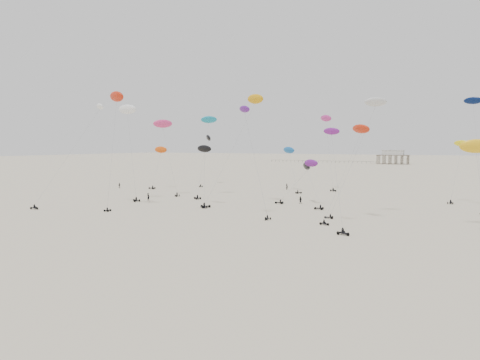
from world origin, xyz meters
The scene contains 27 objects.
ground_plane centered at (0.00, 200.00, 0.00)m, with size 900.00×900.00×0.00m, color beige.
pavilion_main centered at (-10.00, 350.00, 4.22)m, with size 21.00×13.00×9.80m.
pier_fence centered at (-62.00, 350.00, 0.77)m, with size 80.20×0.20×1.50m.
rig_0 centered at (39.94, 120.35, 17.95)m, with size 5.91×15.43×25.62m.
rig_2 centered at (21.18, 101.83, 18.73)m, with size 9.40×13.11×24.24m.
rig_3 centered at (1.62, 89.31, 14.80)m, with size 8.96×6.36×21.52m.
rig_4 centered at (-34.97, 112.88, 16.49)m, with size 9.14×5.71×20.64m.
rig_5 centered at (-14.54, 99.34, 8.55)m, with size 6.85×7.96×13.87m.
rig_6 centered at (-0.23, 148.34, 17.76)m, with size 8.38×10.23×23.07m.
rig_7 centered at (-40.48, 87.01, 14.49)m, with size 7.78×17.34×26.43m.
rig_8 centered at (40.24, 96.24, 11.98)m, with size 5.88×5.20×14.84m.
rig_9 centered at (-49.64, 130.18, 9.64)m, with size 4.99×8.24×13.41m.
rig_10 centered at (-37.06, 100.68, 18.40)m, with size 9.24×5.85×23.83m.
rig_11 centered at (19.74, 84.01, 8.38)m, with size 8.03×13.07×19.04m.
rig_12 centered at (6.18, 111.75, 6.35)m, with size 9.50×13.99×14.68m.
rig_13 centered at (-24.50, 117.11, 15.84)m, with size 6.53×15.03×22.63m.
rig_14 centered at (20.31, 94.34, 13.94)m, with size 7.14×13.24×18.80m.
rig_15 centered at (-31.24, 89.46, 22.32)m, with size 7.90×11.22×26.05m.
rig_16 centered at (-9.06, 139.95, 10.34)m, with size 9.79×11.68×14.89m.
rig_17 centered at (-42.89, 149.22, 14.32)m, with size 7.93×16.75×20.00m.
rig_18 centered at (-6.89, 107.58, 22.15)m, with size 9.49×16.99×27.36m.
rig_19 centered at (36.61, 130.01, 9.68)m, with size 4.54×7.65×14.94m.
rig_20 centered at (4.39, 110.89, 6.73)m, with size 9.78×4.60×11.06m.
spectator_0 centered at (-31.03, 100.18, 0.00)m, with size 0.84×0.58×2.30m, color black.
spectator_1 centered at (4.12, 111.24, 0.00)m, with size 0.98×0.57×2.01m, color black.
spectator_2 centered at (-60.06, 123.32, 0.00)m, with size 1.11×0.60×1.88m, color black.
spectator_3 centered at (-10.51, 141.24, 0.00)m, with size 0.81×0.55×2.22m, color black.
Camera 1 is at (39.36, 8.59, 13.78)m, focal length 35.00 mm.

